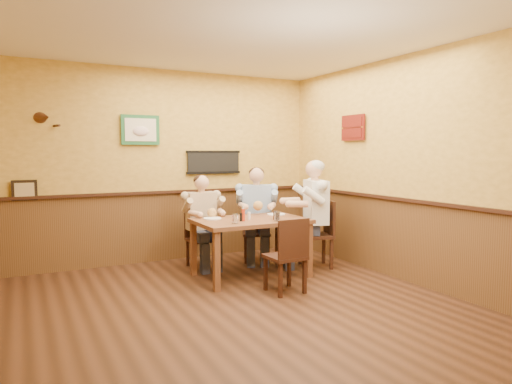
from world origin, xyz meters
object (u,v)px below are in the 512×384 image
at_px(dining_table, 251,226).
at_px(salt_shaker, 249,216).
at_px(diner_blue_polo, 256,219).
at_px(water_glass_left, 235,219).
at_px(chair_right_end, 316,234).
at_px(hot_sauce_bottle, 243,214).
at_px(chair_back_left, 201,238).
at_px(cola_tumbler, 276,215).
at_px(diner_white_elder, 316,219).
at_px(pepper_shaker, 241,217).
at_px(chair_near_side, 285,255).
at_px(chair_back_right, 256,232).
at_px(water_glass_mid, 277,217).
at_px(diner_tan_shirt, 201,226).

bearing_deg(dining_table, salt_shaker, -135.37).
xyz_separation_m(diner_blue_polo, water_glass_left, (-0.80, -0.97, 0.19)).
distance_m(chair_right_end, hot_sauce_bottle, 1.25).
height_order(chair_back_left, cola_tumbler, cola_tumbler).
height_order(diner_blue_polo, diner_white_elder, diner_white_elder).
height_order(diner_blue_polo, pepper_shaker, diner_blue_polo).
xyz_separation_m(dining_table, diner_blue_polo, (0.46, 0.72, -0.04)).
relative_size(diner_white_elder, water_glass_left, 11.47).
bearing_deg(pepper_shaker, chair_near_side, -70.68).
distance_m(chair_back_right, hot_sauce_bottle, 1.11).
relative_size(chair_back_right, chair_right_end, 0.93).
bearing_deg(chair_right_end, water_glass_mid, -49.39).
height_order(diner_white_elder, salt_shaker, diner_white_elder).
bearing_deg(diner_blue_polo, chair_back_left, -157.14).
relative_size(water_glass_mid, hot_sauce_bottle, 0.66).
distance_m(water_glass_left, salt_shaker, 0.35).
relative_size(dining_table, water_glass_mid, 12.43).
xyz_separation_m(diner_blue_polo, cola_tumbler, (-0.19, -0.91, 0.18)).
bearing_deg(water_glass_mid, chair_back_left, 119.62).
xyz_separation_m(diner_tan_shirt, diner_blue_polo, (0.85, -0.03, 0.04)).
height_order(chair_right_end, chair_near_side, chair_right_end).
bearing_deg(salt_shaker, water_glass_mid, -46.00).
xyz_separation_m(diner_tan_shirt, pepper_shaker, (0.21, -0.85, 0.22)).
bearing_deg(diner_tan_shirt, pepper_shaker, -76.52).
height_order(dining_table, hot_sauce_bottle, hot_sauce_bottle).
xyz_separation_m(chair_near_side, diner_tan_shirt, (-0.44, 1.52, 0.15)).
bearing_deg(salt_shaker, diner_blue_polo, 56.46).
relative_size(chair_near_side, pepper_shaker, 8.73).
bearing_deg(chair_back_right, chair_near_side, -80.56).
relative_size(chair_back_right, water_glass_mid, 7.73).
height_order(diner_white_elder, water_glass_left, diner_white_elder).
xyz_separation_m(chair_near_side, diner_white_elder, (0.98, 0.79, 0.24)).
distance_m(chair_near_side, diner_white_elder, 1.28).
relative_size(diner_blue_polo, hot_sauce_bottle, 7.24).
xyz_separation_m(hot_sauce_bottle, pepper_shaker, (-0.02, 0.01, -0.04)).
bearing_deg(cola_tumbler, chair_right_end, 15.61).
bearing_deg(water_glass_left, diner_blue_polo, 50.59).
bearing_deg(water_glass_mid, water_glass_left, 173.56).
relative_size(chair_near_side, diner_tan_shirt, 0.75).
bearing_deg(dining_table, diner_white_elder, 1.05).
bearing_deg(dining_table, chair_near_side, -86.40).
bearing_deg(chair_back_left, hot_sauce_bottle, -75.17).
bearing_deg(hot_sauce_bottle, diner_tan_shirt, 105.16).
height_order(chair_back_left, pepper_shaker, pepper_shaker).
relative_size(chair_back_left, chair_near_side, 0.94).
xyz_separation_m(water_glass_mid, cola_tumbler, (0.06, 0.12, -0.00)).
bearing_deg(water_glass_mid, diner_blue_polo, 76.41).
height_order(chair_right_end, diner_blue_polo, diner_blue_polo).
height_order(chair_back_right, water_glass_mid, chair_back_right).
distance_m(chair_back_right, cola_tumbler, 1.00).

